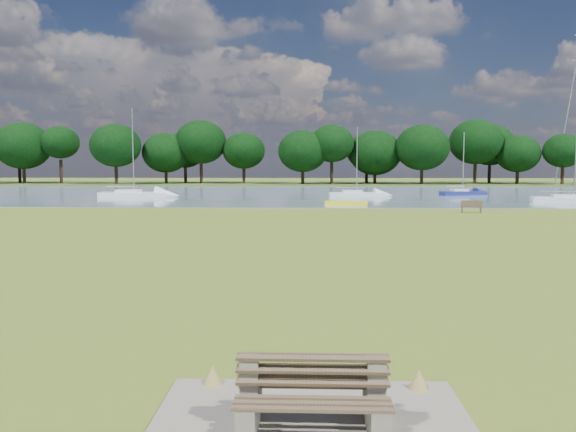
{
  "coord_description": "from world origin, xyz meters",
  "views": [
    {
      "loc": [
        -0.1,
        -20.83,
        3.45
      ],
      "look_at": [
        -0.68,
        -2.0,
        1.68
      ],
      "focal_mm": 35.0,
      "sensor_mm": 36.0,
      "label": 1
    }
  ],
  "objects_px": {
    "sailboat_3": "(356,193)",
    "sailboat_4": "(573,198)",
    "sailboat_5": "(133,193)",
    "sailboat_1": "(462,191)",
    "riverbank_bench": "(471,207)",
    "bench_pair": "(312,397)",
    "kayak": "(346,203)"
  },
  "relations": [
    {
      "from": "sailboat_3",
      "to": "sailboat_4",
      "type": "xyz_separation_m",
      "value": [
        18.17,
        -7.8,
        0.01
      ]
    },
    {
      "from": "sailboat_3",
      "to": "sailboat_5",
      "type": "xyz_separation_m",
      "value": [
        -22.54,
        -1.31,
        0.05
      ]
    },
    {
      "from": "sailboat_1",
      "to": "sailboat_3",
      "type": "bearing_deg",
      "value": 175.74
    },
    {
      "from": "sailboat_1",
      "to": "sailboat_4",
      "type": "height_order",
      "value": "sailboat_4"
    },
    {
      "from": "riverbank_bench",
      "to": "sailboat_3",
      "type": "relative_size",
      "value": 0.21
    },
    {
      "from": "sailboat_1",
      "to": "sailboat_5",
      "type": "relative_size",
      "value": 0.75
    },
    {
      "from": "bench_pair",
      "to": "sailboat_4",
      "type": "distance_m",
      "value": 48.61
    },
    {
      "from": "sailboat_3",
      "to": "sailboat_4",
      "type": "distance_m",
      "value": 19.77
    },
    {
      "from": "riverbank_bench",
      "to": "sailboat_3",
      "type": "height_order",
      "value": "sailboat_3"
    },
    {
      "from": "kayak",
      "to": "sailboat_4",
      "type": "distance_m",
      "value": 20.42
    },
    {
      "from": "bench_pair",
      "to": "riverbank_bench",
      "type": "distance_m",
      "value": 34.37
    },
    {
      "from": "bench_pair",
      "to": "sailboat_1",
      "type": "distance_m",
      "value": 55.83
    },
    {
      "from": "sailboat_3",
      "to": "sailboat_4",
      "type": "relative_size",
      "value": 0.84
    },
    {
      "from": "bench_pair",
      "to": "sailboat_3",
      "type": "bearing_deg",
      "value": 84.59
    },
    {
      "from": "sailboat_3",
      "to": "riverbank_bench",
      "type": "bearing_deg",
      "value": -74.22
    },
    {
      "from": "bench_pair",
      "to": "sailboat_3",
      "type": "relative_size",
      "value": 0.27
    },
    {
      "from": "kayak",
      "to": "bench_pair",
      "type": "bearing_deg",
      "value": -84.58
    },
    {
      "from": "riverbank_bench",
      "to": "sailboat_1",
      "type": "relative_size",
      "value": 0.22
    },
    {
      "from": "riverbank_bench",
      "to": "sailboat_1",
      "type": "bearing_deg",
      "value": 87.4
    },
    {
      "from": "riverbank_bench",
      "to": "kayak",
      "type": "bearing_deg",
      "value": 153.98
    },
    {
      "from": "riverbank_bench",
      "to": "sailboat_4",
      "type": "distance_m",
      "value": 15.64
    },
    {
      "from": "bench_pair",
      "to": "kayak",
      "type": "bearing_deg",
      "value": 85.55
    },
    {
      "from": "sailboat_5",
      "to": "riverbank_bench",
      "type": "bearing_deg",
      "value": -30.8
    },
    {
      "from": "bench_pair",
      "to": "kayak",
      "type": "distance_m",
      "value": 38.78
    },
    {
      "from": "sailboat_4",
      "to": "sailboat_5",
      "type": "bearing_deg",
      "value": -176.22
    },
    {
      "from": "kayak",
      "to": "sailboat_1",
      "type": "xyz_separation_m",
      "value": [
        13.36,
        14.66,
        0.24
      ]
    },
    {
      "from": "sailboat_4",
      "to": "riverbank_bench",
      "type": "bearing_deg",
      "value": -126.01
    },
    {
      "from": "bench_pair",
      "to": "kayak",
      "type": "height_order",
      "value": "bench_pair"
    },
    {
      "from": "riverbank_bench",
      "to": "sailboat_4",
      "type": "relative_size",
      "value": 0.18
    },
    {
      "from": "riverbank_bench",
      "to": "sailboat_5",
      "type": "relative_size",
      "value": 0.17
    },
    {
      "from": "sailboat_4",
      "to": "sailboat_5",
      "type": "xyz_separation_m",
      "value": [
        -40.7,
        6.5,
        0.05
      ]
    },
    {
      "from": "riverbank_bench",
      "to": "bench_pair",
      "type": "bearing_deg",
      "value": -98.32
    }
  ]
}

